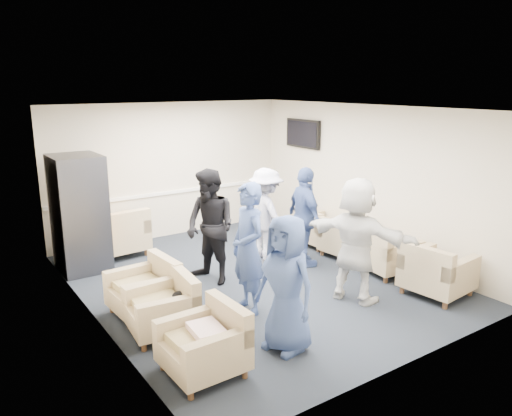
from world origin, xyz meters
TOP-DOWN VIEW (x-y plane):
  - floor at (0.00, 0.00)m, footprint 6.00×6.00m
  - ceiling at (0.00, 0.00)m, footprint 6.00×6.00m
  - back_wall at (0.00, 3.00)m, footprint 5.00×0.02m
  - front_wall at (0.00, -3.00)m, footprint 5.00×0.02m
  - left_wall at (-2.50, 0.00)m, footprint 0.02×6.00m
  - right_wall at (2.50, 0.00)m, footprint 0.02×6.00m
  - chair_rail at (0.00, 2.98)m, footprint 4.98×0.04m
  - tv at (2.44, 1.80)m, footprint 0.10×1.00m
  - armchair_left_near at (-1.87, -1.88)m, footprint 0.81×0.81m
  - armchair_left_mid at (-1.87, -0.79)m, footprint 0.87×0.87m
  - armchair_left_far at (-1.85, -0.16)m, footprint 0.85×0.85m
  - armchair_right_near at (1.88, -1.99)m, footprint 0.94×0.94m
  - armchair_right_midnear at (1.97, -0.97)m, footprint 0.91×0.91m
  - armchair_right_midfar at (1.98, -0.00)m, footprint 0.85×0.85m
  - armchair_right_far at (2.02, 0.79)m, footprint 0.80×0.80m
  - armchair_corner at (-1.36, 2.37)m, footprint 1.00×1.00m
  - vending_machine at (-2.09, 2.06)m, footprint 0.79×0.92m
  - backpack at (-1.69, -0.82)m, footprint 0.32×0.25m
  - pillow at (-1.88, -1.88)m, footprint 0.35×0.45m
  - person_front_left at (-0.87, -1.96)m, footprint 0.66×0.89m
  - person_mid_left at (-0.68, -0.87)m, footprint 0.50×0.70m
  - person_back_left at (-0.58, 0.33)m, footprint 0.88×1.02m
  - person_back_right at (0.75, 0.72)m, footprint 0.70×1.11m
  - person_mid_right at (1.09, 0.07)m, footprint 0.62×1.07m
  - person_front_right at (0.80, -1.43)m, footprint 1.07×1.77m

SIDE VIEW (x-z plane):
  - floor at x=0.00m, z-range 0.00..0.00m
  - backpack at x=-1.69m, z-range 0.01..0.52m
  - armchair_right_midfar at x=1.98m, z-range 0.00..0.61m
  - armchair_right_far at x=2.02m, z-range 0.00..0.62m
  - armchair_left_mid at x=-1.87m, z-range 0.00..0.63m
  - armchair_left_near at x=-1.87m, z-range 0.00..0.64m
  - armchair_left_far at x=-1.85m, z-range 0.00..0.64m
  - armchair_right_midnear at x=1.97m, z-range 0.00..0.65m
  - armchair_right_near at x=1.88m, z-range 0.00..0.69m
  - armchair_corner at x=-1.36m, z-range 0.00..0.75m
  - pillow at x=-1.88m, z-range 0.42..0.54m
  - person_back_right at x=0.75m, z-range 0.00..1.64m
  - person_front_left at x=-0.87m, z-range 0.00..1.64m
  - person_mid_right at x=1.09m, z-range 0.00..1.71m
  - person_back_left at x=-0.58m, z-range 0.00..1.80m
  - chair_rail at x=0.00m, z-range 0.87..0.93m
  - person_mid_left at x=-0.68m, z-range 0.00..1.81m
  - person_front_right at x=0.80m, z-range 0.00..1.81m
  - vending_machine at x=-2.09m, z-range 0.00..1.94m
  - back_wall at x=0.00m, z-range 0.00..2.70m
  - front_wall at x=0.00m, z-range 0.00..2.70m
  - left_wall at x=-2.50m, z-range 0.00..2.70m
  - right_wall at x=2.50m, z-range 0.00..2.70m
  - tv at x=2.44m, z-range 1.76..2.34m
  - ceiling at x=0.00m, z-range 2.70..2.70m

